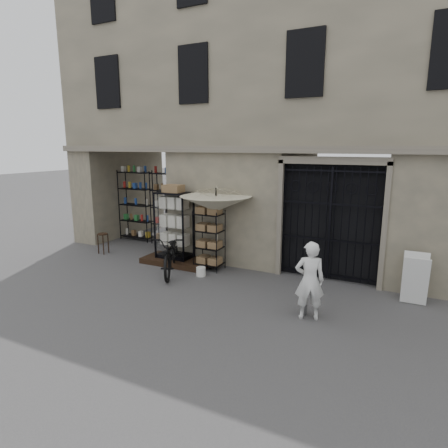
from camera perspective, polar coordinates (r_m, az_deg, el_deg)
The scene contains 15 objects.
ground at distance 8.56m, azimuth 0.64°, elevation -11.13°, with size 80.00×80.00×0.00m, color #252528.
main_building at distance 11.67m, azimuth 9.69°, elevation 17.40°, with size 14.00×4.00×9.00m, color gray.
shop_recess at distance 12.81m, azimuth -12.14°, elevation 3.33°, with size 3.00×1.70×3.00m, color black.
shop_shelving at distance 13.27m, azimuth -10.93°, elevation 2.58°, with size 2.70×0.50×2.50m, color black.
iron_gate at distance 9.70m, azimuth 16.00°, elevation 0.44°, with size 2.50×0.21×3.00m.
step_platform at distance 10.93m, azimuth -7.22°, elevation -5.64°, with size 2.00×0.90×0.15m, color black.
display_cabinet at distance 10.83m, azimuth -7.58°, elevation -0.71°, with size 1.09×0.85×2.06m.
wire_rack at distance 10.20m, azimuth -2.28°, elevation -2.56°, with size 0.74×0.54×1.64m.
market_umbrella at distance 9.90m, azimuth -1.24°, elevation 3.75°, with size 1.88×1.91×2.71m.
white_bucket at distance 9.87m, azimuth -3.53°, elevation -7.24°, with size 0.25×0.25×0.24m, color silver.
bicycle at distance 10.20m, azimuth -7.88°, elevation -7.39°, with size 0.72×1.08×2.06m, color black.
wooden_stool at distance 12.40m, azimuth -17.94°, elevation -2.75°, with size 0.36×0.36×0.64m.
steel_bollard at distance 7.78m, azimuth 12.08°, elevation -10.52°, with size 0.15×0.15×0.83m, color slate.
shopkeeper at distance 7.80m, azimuth 12.63°, elevation -13.82°, with size 0.57×1.57×0.38m, color silver.
easel_sign at distance 9.04m, azimuth 27.11°, elevation -7.46°, with size 0.51×0.59×1.07m.
Camera 1 is at (3.42, -7.10, 3.35)m, focal length 30.00 mm.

